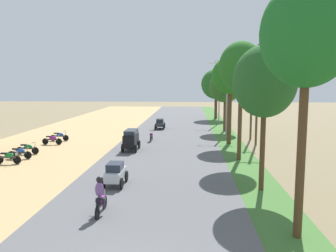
{
  "coord_description": "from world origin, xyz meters",
  "views": [
    {
      "loc": [
        2.01,
        -7.87,
        5.59
      ],
      "look_at": [
        0.11,
        20.92,
        1.9
      ],
      "focal_mm": 36.71,
      "sensor_mm": 36.0,
      "label": 1
    }
  ],
  "objects_px": {
    "median_tree_third": "(241,67)",
    "parked_motorbike_sixth": "(52,139)",
    "parked_motorbike_fourth": "(20,152)",
    "median_tree_fourth": "(230,76)",
    "median_tree_nearest": "(307,35)",
    "utility_pole_far": "(252,96)",
    "car_sedan_charcoal": "(160,123)",
    "parked_motorbike_fifth": "(28,148)",
    "parked_motorbike_third": "(8,157)",
    "parked_motorbike_seventh": "(60,136)",
    "median_tree_sixth": "(216,84)",
    "utility_pole_near": "(257,93)",
    "median_tree_fifth": "(225,87)",
    "median_tree_second": "(265,82)",
    "motorbike_ahead_second": "(151,136)",
    "car_hatchback_silver": "(115,173)",
    "streetlamp_near": "(227,92)",
    "motorbike_foreground_rider": "(101,196)",
    "streetlamp_mid": "(219,88)",
    "car_van_black": "(131,139)"
  },
  "relations": [
    {
      "from": "parked_motorbike_third",
      "to": "car_van_black",
      "type": "bearing_deg",
      "value": 34.14
    },
    {
      "from": "motorbike_foreground_rider",
      "to": "median_tree_second",
      "type": "bearing_deg",
      "value": 27.72
    },
    {
      "from": "car_hatchback_silver",
      "to": "motorbike_foreground_rider",
      "type": "height_order",
      "value": "motorbike_foreground_rider"
    },
    {
      "from": "median_tree_nearest",
      "to": "streetlamp_near",
      "type": "xyz_separation_m",
      "value": [
        -0.08,
        24.36,
        -2.55
      ]
    },
    {
      "from": "parked_motorbike_fourth",
      "to": "median_tree_fourth",
      "type": "distance_m",
      "value": 18.25
    },
    {
      "from": "parked_motorbike_third",
      "to": "motorbike_foreground_rider",
      "type": "height_order",
      "value": "motorbike_foreground_rider"
    },
    {
      "from": "median_tree_sixth",
      "to": "utility_pole_near",
      "type": "bearing_deg",
      "value": -84.37
    },
    {
      "from": "parked_motorbike_fourth",
      "to": "median_tree_second",
      "type": "relative_size",
      "value": 0.24
    },
    {
      "from": "parked_motorbike_third",
      "to": "median_tree_fifth",
      "type": "bearing_deg",
      "value": 46.0
    },
    {
      "from": "median_tree_nearest",
      "to": "car_sedan_charcoal",
      "type": "relative_size",
      "value": 3.97
    },
    {
      "from": "median_tree_second",
      "to": "car_sedan_charcoal",
      "type": "bearing_deg",
      "value": 107.69
    },
    {
      "from": "median_tree_fifth",
      "to": "median_tree_second",
      "type": "bearing_deg",
      "value": -90.41
    },
    {
      "from": "parked_motorbike_third",
      "to": "car_sedan_charcoal",
      "type": "bearing_deg",
      "value": 64.41
    },
    {
      "from": "median_tree_nearest",
      "to": "utility_pole_far",
      "type": "xyz_separation_m",
      "value": [
        2.04,
        21.81,
        -2.91
      ]
    },
    {
      "from": "median_tree_third",
      "to": "parked_motorbike_sixth",
      "type": "bearing_deg",
      "value": 162.51
    },
    {
      "from": "car_hatchback_silver",
      "to": "car_sedan_charcoal",
      "type": "bearing_deg",
      "value": 89.0
    },
    {
      "from": "streetlamp_mid",
      "to": "median_tree_fourth",
      "type": "bearing_deg",
      "value": -91.22
    },
    {
      "from": "median_tree_second",
      "to": "median_tree_fifth",
      "type": "height_order",
      "value": "median_tree_second"
    },
    {
      "from": "utility_pole_near",
      "to": "car_van_black",
      "type": "height_order",
      "value": "utility_pole_near"
    },
    {
      "from": "median_tree_second",
      "to": "median_tree_fourth",
      "type": "distance_m",
      "value": 13.38
    },
    {
      "from": "median_tree_fifth",
      "to": "car_hatchback_silver",
      "type": "relative_size",
      "value": 3.35
    },
    {
      "from": "parked_motorbike_fifth",
      "to": "utility_pole_near",
      "type": "relative_size",
      "value": 0.2
    },
    {
      "from": "car_sedan_charcoal",
      "to": "parked_motorbike_seventh",
      "type": "bearing_deg",
      "value": -134.44
    },
    {
      "from": "parked_motorbike_fifth",
      "to": "car_hatchback_silver",
      "type": "distance_m",
      "value": 11.41
    },
    {
      "from": "utility_pole_near",
      "to": "parked_motorbike_fourth",
      "type": "bearing_deg",
      "value": -158.34
    },
    {
      "from": "utility_pole_far",
      "to": "median_tree_sixth",
      "type": "bearing_deg",
      "value": 96.59
    },
    {
      "from": "parked_motorbike_seventh",
      "to": "median_tree_sixth",
      "type": "height_order",
      "value": "median_tree_sixth"
    },
    {
      "from": "median_tree_second",
      "to": "utility_pole_near",
      "type": "height_order",
      "value": "utility_pole_near"
    },
    {
      "from": "median_tree_fifth",
      "to": "car_hatchback_silver",
      "type": "height_order",
      "value": "median_tree_fifth"
    },
    {
      "from": "car_hatchback_silver",
      "to": "parked_motorbike_sixth",
      "type": "bearing_deg",
      "value": 125.29
    },
    {
      "from": "parked_motorbike_seventh",
      "to": "median_tree_fourth",
      "type": "bearing_deg",
      "value": -1.98
    },
    {
      "from": "median_tree_sixth",
      "to": "streetlamp_mid",
      "type": "height_order",
      "value": "streetlamp_mid"
    },
    {
      "from": "median_tree_nearest",
      "to": "median_tree_sixth",
      "type": "height_order",
      "value": "median_tree_nearest"
    },
    {
      "from": "median_tree_fourth",
      "to": "utility_pole_far",
      "type": "xyz_separation_m",
      "value": [
        2.44,
        2.97,
        -1.87
      ]
    },
    {
      "from": "parked_motorbike_fifth",
      "to": "median_tree_nearest",
      "type": "relative_size",
      "value": 0.2
    },
    {
      "from": "streetlamp_near",
      "to": "median_tree_sixth",
      "type": "bearing_deg",
      "value": 89.96
    },
    {
      "from": "parked_motorbike_seventh",
      "to": "utility_pole_near",
      "type": "bearing_deg",
      "value": -1.55
    },
    {
      "from": "utility_pole_far",
      "to": "motorbike_ahead_second",
      "type": "relative_size",
      "value": 4.51
    },
    {
      "from": "parked_motorbike_fourth",
      "to": "parked_motorbike_seventh",
      "type": "xyz_separation_m",
      "value": [
        -0.04,
        7.74,
        0.0
      ]
    },
    {
      "from": "parked_motorbike_fourth",
      "to": "parked_motorbike_third",
      "type": "bearing_deg",
      "value": -90.08
    },
    {
      "from": "median_tree_second",
      "to": "car_sedan_charcoal",
      "type": "xyz_separation_m",
      "value": [
        -7.3,
        22.88,
        -4.87
      ]
    },
    {
      "from": "parked_motorbike_fourth",
      "to": "median_tree_nearest",
      "type": "distance_m",
      "value": 21.04
    },
    {
      "from": "median_tree_third",
      "to": "car_sedan_charcoal",
      "type": "relative_size",
      "value": 3.7
    },
    {
      "from": "car_van_black",
      "to": "streetlamp_mid",
      "type": "bearing_deg",
      "value": 65.44
    },
    {
      "from": "median_tree_fourth",
      "to": "median_tree_third",
      "type": "bearing_deg",
      "value": -89.71
    },
    {
      "from": "median_tree_sixth",
      "to": "motorbike_foreground_rider",
      "type": "bearing_deg",
      "value": -101.07
    },
    {
      "from": "median_tree_third",
      "to": "streetlamp_near",
      "type": "height_order",
      "value": "median_tree_third"
    },
    {
      "from": "median_tree_nearest",
      "to": "utility_pole_near",
      "type": "height_order",
      "value": "median_tree_nearest"
    },
    {
      "from": "car_sedan_charcoal",
      "to": "motorbike_foreground_rider",
      "type": "height_order",
      "value": "motorbike_foreground_rider"
    },
    {
      "from": "parked_motorbike_fifth",
      "to": "parked_motorbike_third",
      "type": "bearing_deg",
      "value": -86.51
    }
  ]
}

